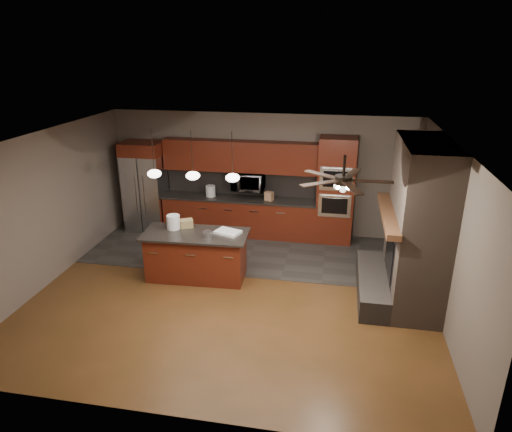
% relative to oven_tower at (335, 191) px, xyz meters
% --- Properties ---
extents(ground, '(7.00, 7.00, 0.00)m').
position_rel_oven_tower_xyz_m(ground, '(-1.70, -2.69, -1.19)').
color(ground, brown).
rests_on(ground, ground).
extents(ceiling, '(7.00, 6.00, 0.02)m').
position_rel_oven_tower_xyz_m(ceiling, '(-1.70, -2.69, 1.61)').
color(ceiling, white).
rests_on(ceiling, back_wall).
extents(back_wall, '(7.00, 0.02, 2.80)m').
position_rel_oven_tower_xyz_m(back_wall, '(-1.70, 0.31, 0.21)').
color(back_wall, '#645850').
rests_on(back_wall, ground).
extents(right_wall, '(0.02, 6.00, 2.80)m').
position_rel_oven_tower_xyz_m(right_wall, '(1.80, -2.69, 0.21)').
color(right_wall, '#645850').
rests_on(right_wall, ground).
extents(left_wall, '(0.02, 6.00, 2.80)m').
position_rel_oven_tower_xyz_m(left_wall, '(-5.20, -2.69, 0.21)').
color(left_wall, '#645850').
rests_on(left_wall, ground).
extents(slate_tile_patch, '(7.00, 2.40, 0.01)m').
position_rel_oven_tower_xyz_m(slate_tile_patch, '(-1.70, -0.89, -1.19)').
color(slate_tile_patch, '#34322F').
rests_on(slate_tile_patch, ground).
extents(fireplace_column, '(1.30, 2.10, 2.80)m').
position_rel_oven_tower_xyz_m(fireplace_column, '(1.34, -2.29, 0.11)').
color(fireplace_column, brown).
rests_on(fireplace_column, ground).
extents(back_cabinetry, '(3.59, 0.64, 2.20)m').
position_rel_oven_tower_xyz_m(back_cabinetry, '(-2.18, 0.05, -0.30)').
color(back_cabinetry, '#55190F').
rests_on(back_cabinetry, ground).
extents(oven_tower, '(0.80, 0.63, 2.38)m').
position_rel_oven_tower_xyz_m(oven_tower, '(0.00, 0.00, 0.00)').
color(oven_tower, '#55190F').
rests_on(oven_tower, ground).
extents(microwave, '(0.73, 0.41, 0.50)m').
position_rel_oven_tower_xyz_m(microwave, '(-1.98, 0.06, 0.11)').
color(microwave, silver).
rests_on(microwave, back_cabinetry).
extents(refrigerator, '(0.92, 0.75, 2.13)m').
position_rel_oven_tower_xyz_m(refrigerator, '(-4.43, -0.07, -0.13)').
color(refrigerator, silver).
rests_on(refrigerator, ground).
extents(kitchen_island, '(2.01, 0.98, 0.92)m').
position_rel_oven_tower_xyz_m(kitchen_island, '(-2.53, -2.25, -0.73)').
color(kitchen_island, '#55190F').
rests_on(kitchen_island, ground).
extents(white_bucket, '(0.32, 0.32, 0.27)m').
position_rel_oven_tower_xyz_m(white_bucket, '(-3.00, -2.10, -0.14)').
color(white_bucket, white).
rests_on(white_bucket, kitchen_island).
extents(paint_can, '(0.22, 0.22, 0.12)m').
position_rel_oven_tower_xyz_m(paint_can, '(-2.24, -2.39, -0.21)').
color(paint_can, '#B1B1B6').
rests_on(paint_can, kitchen_island).
extents(paint_tray, '(0.53, 0.45, 0.05)m').
position_rel_oven_tower_xyz_m(paint_tray, '(-1.93, -2.13, -0.25)').
color(paint_tray, white).
rests_on(paint_tray, kitchen_island).
extents(cardboard_box, '(0.30, 0.27, 0.15)m').
position_rel_oven_tower_xyz_m(cardboard_box, '(-2.78, -1.98, -0.19)').
color(cardboard_box, '#967F4D').
rests_on(cardboard_box, kitchen_island).
extents(counter_bucket, '(0.23, 0.23, 0.25)m').
position_rel_oven_tower_xyz_m(counter_bucket, '(-2.86, 0.01, -0.17)').
color(counter_bucket, silver).
rests_on(counter_bucket, back_cabinetry).
extents(counter_box, '(0.22, 0.19, 0.20)m').
position_rel_oven_tower_xyz_m(counter_box, '(-1.47, -0.04, -0.19)').
color(counter_box, '#AB7D58').
rests_on(counter_box, back_cabinetry).
extents(pendant_left, '(0.26, 0.26, 0.92)m').
position_rel_oven_tower_xyz_m(pendant_left, '(-3.35, -1.99, 0.77)').
color(pendant_left, black).
rests_on(pendant_left, ceiling).
extents(pendant_center, '(0.26, 0.26, 0.92)m').
position_rel_oven_tower_xyz_m(pendant_center, '(-2.60, -1.99, 0.77)').
color(pendant_center, black).
rests_on(pendant_center, ceiling).
extents(pendant_right, '(0.26, 0.26, 0.92)m').
position_rel_oven_tower_xyz_m(pendant_right, '(-1.85, -1.99, 0.77)').
color(pendant_right, black).
rests_on(pendant_right, ceiling).
extents(ceiling_fan, '(1.27, 1.33, 0.41)m').
position_rel_oven_tower_xyz_m(ceiling_fan, '(0.10, -3.49, 1.27)').
color(ceiling_fan, black).
rests_on(ceiling_fan, ceiling).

